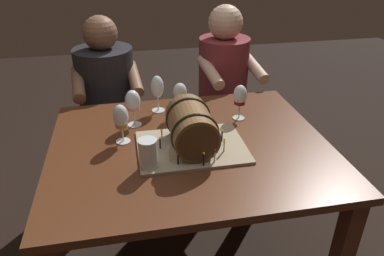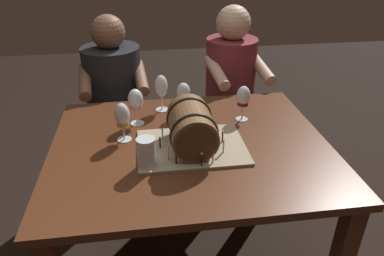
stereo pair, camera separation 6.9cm
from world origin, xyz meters
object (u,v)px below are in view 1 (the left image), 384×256
Objects in this scene: wine_glass_red at (240,97)px; wine_glass_amber at (121,118)px; dining_table at (190,164)px; beer_pint at (148,155)px; barrel_cake at (192,130)px; wine_glass_white at (180,94)px; wine_glass_empty at (157,88)px; person_seated_right at (222,103)px; person_seated_left at (110,112)px; wine_glass_rose at (133,102)px.

wine_glass_amber is (-0.58, -0.12, -0.00)m from wine_glass_red.
dining_table is 0.31m from beer_pint.
dining_table is at bearing 92.42° from barrel_cake.
barrel_cake is at bearing -90.60° from wine_glass_white.
wine_glass_amber reaches higher than dining_table.
person_seated_right is (0.48, 0.45, -0.33)m from wine_glass_empty.
barrel_cake reaches higher than wine_glass_amber.
wine_glass_white is at bearing -53.68° from person_seated_left.
person_seated_left is (-0.38, 0.52, -0.32)m from wine_glass_white.
wine_glass_amber is 0.81m from person_seated_left.
person_seated_right reaches higher than wine_glass_white.
wine_glass_white is at bearing 15.94° from wine_glass_rose.
wine_glass_empty reaches higher than dining_table.
barrel_cake is 2.60× the size of wine_glass_red.
wine_glass_red reaches higher than dining_table.
person_seated_right is (0.37, 0.52, -0.32)m from wine_glass_white.
wine_glass_empty is at bearing 46.31° from wine_glass_rose.
wine_glass_amber is at bearing -83.38° from person_seated_left.
wine_glass_rose is 0.25m from wine_glass_white.
dining_table is at bearing -145.90° from wine_glass_red.
wine_glass_white is (0.24, 0.07, -0.00)m from wine_glass_rose.
dining_table is 6.85× the size of wine_glass_red.
wine_glass_empty is at bearing -136.77° from person_seated_right.
wine_glass_empty is 0.19m from wine_glass_rose.
wine_glass_white is at bearing 65.85° from beer_pint.
person_seated_left is at bearing 96.62° from wine_glass_amber.
dining_table is at bearing -14.17° from wine_glass_amber.
dining_table is at bearing -74.36° from wine_glass_empty.
wine_glass_amber is 1.38× the size of beer_pint.
barrel_cake reaches higher than wine_glass_rose.
wine_glass_empty is 0.42m from wine_glass_red.
wine_glass_white reaches higher than dining_table.
barrel_cake is (0.00, -0.04, 0.20)m from dining_table.
person_seated_left reaches higher than barrel_cake.
wine_glass_white is 0.15× the size of person_seated_right.
wine_glass_amber is 0.16× the size of person_seated_left.
wine_glass_red is 0.70m from person_seated_right.
wine_glass_empty is at bearing 105.64° from dining_table.
dining_table is 0.38m from wine_glass_amber.
beer_pint is at bearing -67.56° from wine_glass_amber.
dining_table is 0.20m from barrel_cake.
dining_table is 6.74× the size of wine_glass_amber.
wine_glass_rose is 0.15× the size of person_seated_right.
wine_glass_rose reaches higher than dining_table.
wine_glass_rose is (-0.23, 0.22, 0.23)m from dining_table.
dining_table is 0.45m from wine_glass_empty.
wine_glass_red is at bearing -98.37° from person_seated_right.
wine_glass_white is 0.50m from beer_pint.
wine_glass_empty is 0.17× the size of person_seated_left.
barrel_cake is 3.54× the size of beer_pint.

